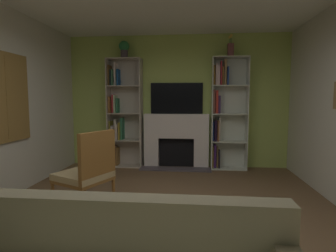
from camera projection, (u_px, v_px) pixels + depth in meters
ground_plane at (156, 236)px, 2.92m from camera, size 7.48×7.48×0.00m
wall_back_accent at (177, 102)px, 5.90m from camera, size 4.75×0.06×2.78m
fireplace at (176, 139)px, 5.84m from camera, size 1.46×0.52×1.13m
tv at (177, 98)px, 5.83m from camera, size 1.10×0.06×0.65m
bookshelf_left at (121, 115)px, 5.90m from camera, size 0.72×0.33×2.29m
bookshelf_right at (224, 111)px, 5.67m from camera, size 0.72×0.33×2.29m
potted_plant at (124, 48)px, 5.72m from camera, size 0.22×0.22×0.36m
vase_with_flowers at (231, 49)px, 5.51m from camera, size 0.13×0.13×0.45m
armchair at (88, 171)px, 3.59m from camera, size 0.79×0.78×1.04m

